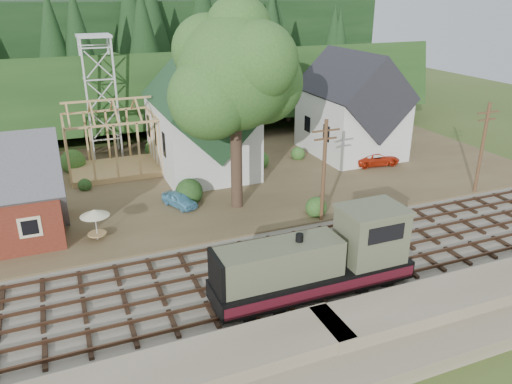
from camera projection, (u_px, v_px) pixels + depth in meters
name	position (u px, v px, depth m)	size (l,w,h in m)	color
ground	(263.00, 275.00, 30.82)	(140.00, 140.00, 0.00)	#384C1E
embankment	(333.00, 363.00, 23.53)	(64.00, 5.00, 1.60)	#7F7259
railroad_bed	(263.00, 274.00, 30.79)	(64.00, 11.00, 0.16)	#726B5B
village_flat	(187.00, 179.00, 46.22)	(64.00, 26.00, 0.30)	brown
hillside	(141.00, 122.00, 66.88)	(70.00, 28.00, 8.00)	#1E3F19
ridge	(123.00, 100.00, 80.61)	(80.00, 20.00, 12.00)	black
church	(201.00, 120.00, 46.48)	(8.40, 15.17, 13.00)	silver
farmhouse	(351.00, 110.00, 51.62)	(8.40, 10.80, 10.60)	silver
timber_frame	(112.00, 142.00, 46.38)	(8.20, 6.20, 6.99)	tan
lattice_tower	(96.00, 60.00, 49.00)	(3.20, 3.20, 12.12)	silver
big_tree	(237.00, 81.00, 36.41)	(10.90, 8.40, 14.70)	#38281E
telegraph_pole_near	(324.00, 170.00, 36.15)	(2.20, 0.28, 8.00)	#4C331E
telegraph_pole_far	(482.00, 147.00, 41.41)	(2.20, 0.28, 8.00)	#4C331E
locomotive	(321.00, 261.00, 28.28)	(11.71, 2.93, 4.69)	black
car_blue	(179.00, 199.00, 39.74)	(1.36, 3.39, 1.15)	#5EA8CA
car_red	(376.00, 158.00, 49.26)	(2.16, 4.69, 1.30)	red
patio_set	(95.00, 214.00, 33.98)	(1.99, 1.99, 2.22)	silver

